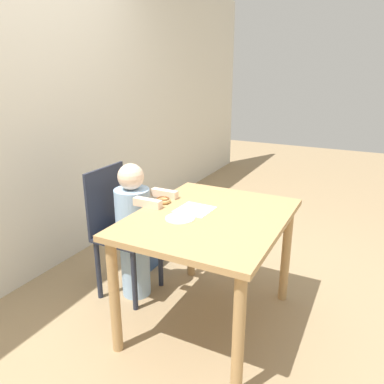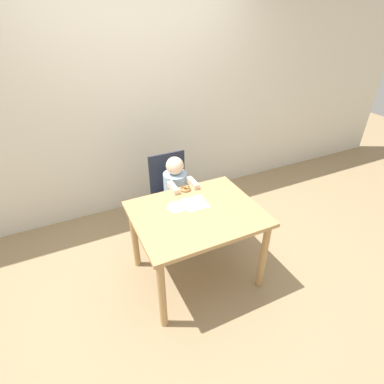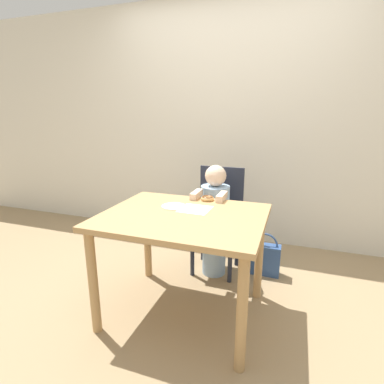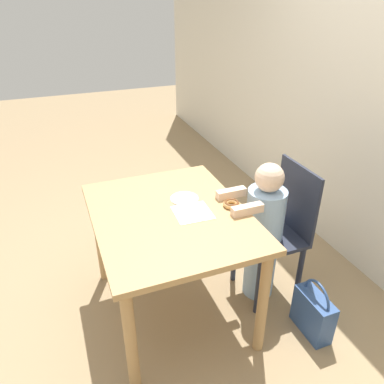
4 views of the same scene
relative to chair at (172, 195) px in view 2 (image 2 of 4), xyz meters
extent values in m
plane|color=#997F5B|center=(-0.06, -0.71, -0.48)|extent=(12.00, 12.00, 0.00)
cube|color=silver|center=(-0.06, 0.74, 0.77)|extent=(8.00, 0.05, 2.50)
cube|color=tan|center=(-0.06, -0.71, 0.24)|extent=(1.05, 0.85, 0.03)
cylinder|color=tan|center=(-0.52, -1.07, -0.13)|extent=(0.06, 0.06, 0.70)
cylinder|color=tan|center=(0.41, -1.07, -0.13)|extent=(0.06, 0.06, 0.70)
cylinder|color=tan|center=(-0.52, -0.34, -0.13)|extent=(0.06, 0.06, 0.70)
cylinder|color=tan|center=(0.41, -0.34, -0.13)|extent=(0.06, 0.06, 0.70)
cube|color=#232838|center=(0.00, -0.06, -0.03)|extent=(0.40, 0.37, 0.03)
cube|color=#232838|center=(0.00, 0.11, 0.21)|extent=(0.40, 0.02, 0.45)
cylinder|color=#232838|center=(-0.17, -0.21, -0.26)|extent=(0.04, 0.04, 0.44)
cylinder|color=#232838|center=(0.17, -0.21, -0.26)|extent=(0.04, 0.04, 0.44)
cylinder|color=#232838|center=(-0.17, 0.09, -0.26)|extent=(0.04, 0.04, 0.44)
cylinder|color=#232838|center=(0.17, 0.09, -0.26)|extent=(0.04, 0.04, 0.44)
cylinder|color=#99BCE0|center=(0.00, -0.11, -0.25)|extent=(0.20, 0.20, 0.46)
cylinder|color=#99BCE0|center=(0.00, -0.11, 0.15)|extent=(0.24, 0.24, 0.33)
sphere|color=beige|center=(0.00, -0.11, 0.40)|extent=(0.17, 0.17, 0.17)
cube|color=beige|center=(-0.10, -0.30, 0.28)|extent=(0.05, 0.19, 0.05)
cube|color=beige|center=(0.10, -0.30, 0.28)|extent=(0.05, 0.19, 0.05)
torus|color=tan|center=(0.00, -0.35, 0.27)|extent=(0.10, 0.10, 0.03)
torus|color=brown|center=(0.00, -0.35, 0.28)|extent=(0.09, 0.09, 0.02)
cube|color=white|center=(-0.02, -0.58, 0.26)|extent=(0.21, 0.21, 0.00)
cube|color=#2D4C84|center=(0.42, 0.02, -0.34)|extent=(0.27, 0.11, 0.27)
torus|color=#2D4C84|center=(0.42, 0.02, -0.21)|extent=(0.22, 0.02, 0.22)
cylinder|color=white|center=(-0.18, -0.57, 0.26)|extent=(0.17, 0.17, 0.01)
camera|label=1|loc=(-1.92, -1.53, 1.08)|focal=35.00mm
camera|label=2|loc=(-0.96, -2.51, 1.73)|focal=28.00mm
camera|label=3|loc=(0.61, -2.43, 0.91)|focal=28.00mm
camera|label=4|loc=(1.65, -1.24, 1.38)|focal=35.00mm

